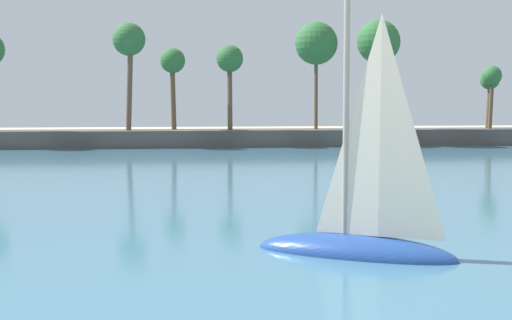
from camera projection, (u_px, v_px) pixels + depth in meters
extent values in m
cube|color=teal|center=(196.00, 155.00, 62.10)|extent=(220.00, 104.55, 0.06)
cube|color=#514C47|center=(191.00, 138.00, 74.16)|extent=(90.92, 6.00, 1.80)
cylinder|color=brown|center=(230.00, 94.00, 73.22)|extent=(0.53, 0.93, 7.37)
sphere|color=#2D6633|center=(230.00, 59.00, 72.91)|extent=(2.79, 2.79, 2.79)
cylinder|color=brown|center=(173.00, 95.00, 74.48)|extent=(0.67, 0.76, 7.24)
sphere|color=#2D6633|center=(173.00, 61.00, 74.19)|extent=(2.62, 2.62, 2.62)
cylinder|color=brown|center=(489.00, 104.00, 78.49)|extent=(0.86, 0.80, 5.38)
sphere|color=#2D6633|center=(490.00, 80.00, 78.27)|extent=(2.12, 2.12, 2.12)
cylinder|color=brown|center=(316.00, 86.00, 75.58)|extent=(0.39, 0.56, 9.11)
sphere|color=#2D6633|center=(316.00, 43.00, 75.21)|extent=(4.54, 4.54, 4.54)
cylinder|color=brown|center=(491.00, 102.00, 76.91)|extent=(0.47, 0.67, 5.75)
sphere|color=#2D6633|center=(492.00, 76.00, 76.67)|extent=(2.14, 2.14, 2.14)
cylinder|color=brown|center=(378.00, 86.00, 75.26)|extent=(0.83, 0.77, 9.26)
sphere|color=#2D6633|center=(379.00, 42.00, 74.88)|extent=(4.58, 4.58, 4.58)
cylinder|color=brown|center=(130.00, 85.00, 71.83)|extent=(0.91, 1.08, 9.23)
sphere|color=#2D6633|center=(129.00, 39.00, 71.45)|extent=(3.32, 3.32, 3.32)
ellipsoid|color=#234793|center=(354.00, 254.00, 21.77)|extent=(6.37, 4.77, 1.25)
cylinder|color=gray|center=(346.00, 106.00, 21.51)|extent=(0.19, 0.19, 7.84)
pyramid|color=silver|center=(381.00, 126.00, 21.15)|extent=(2.54, 1.58, 6.66)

